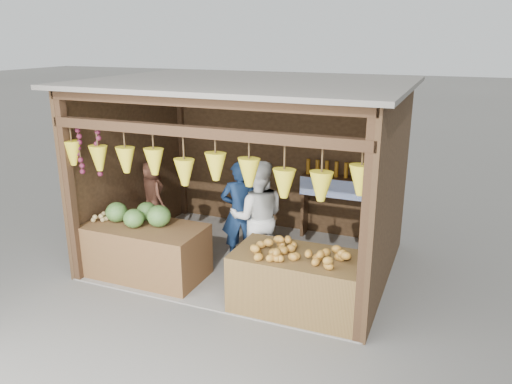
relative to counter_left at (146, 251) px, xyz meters
The scene contains 12 objects.
ground 1.55m from the counter_left, 41.24° to the left, with size 80.00×80.00×0.00m, color #514F49.
stall_structure 1.94m from the counter_left, 40.85° to the left, with size 4.30×3.30×2.66m.
back_shelf 3.19m from the counter_left, 46.22° to the left, with size 1.25×0.32×1.32m.
counter_left is the anchor object (origin of this frame).
counter_right 2.26m from the counter_left, ahead, with size 1.61×0.85×0.74m, color #4D3719.
stool 1.23m from the counter_left, 117.94° to the left, with size 0.32×0.32×0.30m, color black.
man_standing 1.44m from the counter_left, 42.53° to the left, with size 0.56×0.37×1.54m, color #132648.
woman_standing 1.63m from the counter_left, 28.03° to the left, with size 0.79×0.62×1.63m, color silver.
vendor_seated 1.29m from the counter_left, 117.94° to the left, with size 0.52×0.34×1.06m, color brown.
melon_pile 0.54m from the counter_left, 167.03° to the left, with size 1.00×0.50×0.32m, color #124512, non-canonical shape.
tanfruit_pile 0.75m from the counter_left, behind, with size 0.34×0.40×0.13m, color olive, non-canonical shape.
mango_pile 2.35m from the counter_left, ahead, with size 1.40×0.64×0.22m, color #C24D19, non-canonical shape.
Camera 1 is at (2.72, -6.29, 3.22)m, focal length 35.00 mm.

